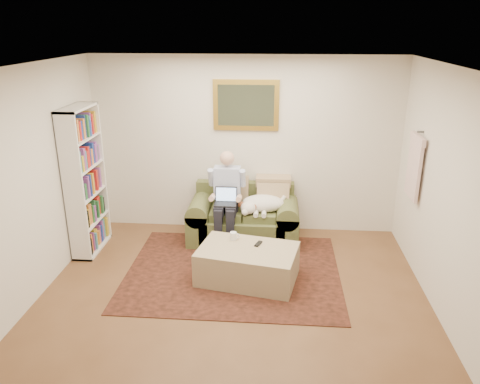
# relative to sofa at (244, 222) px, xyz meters

# --- Properties ---
(room_shell) EXTENTS (4.51, 5.00, 2.61)m
(room_shell) POSITION_rel_sofa_xyz_m (-0.01, -1.71, 1.03)
(room_shell) COLOR brown
(room_shell) RESTS_ON ground
(rug) EXTENTS (2.69, 2.16, 0.01)m
(rug) POSITION_rel_sofa_xyz_m (-0.06, -0.97, -0.27)
(rug) COLOR black
(rug) RESTS_ON room_shell
(sofa) EXTENTS (1.57, 0.80, 0.94)m
(sofa) POSITION_rel_sofa_xyz_m (0.00, 0.00, 0.00)
(sofa) COLOR #535E32
(sofa) RESTS_ON room_shell
(seated_man) EXTENTS (0.52, 0.74, 1.32)m
(seated_man) POSITION_rel_sofa_xyz_m (-0.24, -0.14, 0.39)
(seated_man) COLOR #8C99D8
(seated_man) RESTS_ON sofa
(laptop) EXTENTS (0.31, 0.24, 0.22)m
(laptop) POSITION_rel_sofa_xyz_m (-0.24, -0.21, 0.42)
(laptop) COLOR black
(laptop) RESTS_ON seated_man
(sleeping_dog) EXTENTS (0.65, 0.41, 0.24)m
(sleeping_dog) POSITION_rel_sofa_xyz_m (0.28, -0.08, 0.33)
(sleeping_dog) COLOR white
(sleeping_dog) RESTS_ON sofa
(ottoman) EXTENTS (1.29, 0.96, 0.43)m
(ottoman) POSITION_rel_sofa_xyz_m (0.13, -1.15, -0.06)
(ottoman) COLOR tan
(ottoman) RESTS_ON room_shell
(coffee_mug) EXTENTS (0.08, 0.08, 0.10)m
(coffee_mug) POSITION_rel_sofa_xyz_m (-0.06, -0.92, 0.20)
(coffee_mug) COLOR white
(coffee_mug) RESTS_ON ottoman
(tv_remote) EXTENTS (0.10, 0.16, 0.02)m
(tv_remote) POSITION_rel_sofa_xyz_m (0.26, -1.03, 0.16)
(tv_remote) COLOR black
(tv_remote) RESTS_ON ottoman
(bookshelf) EXTENTS (0.28, 0.80, 2.00)m
(bookshelf) POSITION_rel_sofa_xyz_m (-2.11, -0.47, 0.73)
(bookshelf) COLOR white
(bookshelf) RESTS_ON room_shell
(wall_mirror) EXTENTS (0.94, 0.04, 0.72)m
(wall_mirror) POSITION_rel_sofa_xyz_m (-0.00, 0.41, 1.63)
(wall_mirror) COLOR gold
(wall_mirror) RESTS_ON room_shell
(hanging_shirt) EXTENTS (0.06, 0.52, 0.90)m
(hanging_shirt) POSITION_rel_sofa_xyz_m (2.18, -0.47, 1.08)
(hanging_shirt) COLOR beige
(hanging_shirt) RESTS_ON room_shell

